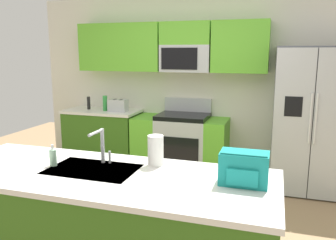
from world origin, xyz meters
TOP-DOWN VIEW (x-y plane):
  - ground_plane at (0.00, 0.00)m, footprint 9.00×9.00m
  - kitchen_wall_unit at (-0.14, 2.08)m, footprint 5.20×0.43m
  - back_counter at (-1.49, 1.80)m, footprint 1.15×0.63m
  - range_oven at (-0.23, 1.80)m, footprint 1.36×0.61m
  - refrigerator at (1.50, 1.73)m, footprint 0.90×0.76m
  - island_counter at (-0.13, -0.75)m, footprint 2.58×0.94m
  - toaster at (-1.20, 1.75)m, footprint 0.28×0.16m
  - pepper_mill at (-1.73, 1.80)m, footprint 0.05×0.05m
  - bottle_green at (-1.41, 1.74)m, footprint 0.07×0.07m
  - sink_faucet at (-0.23, -0.56)m, footprint 0.09×0.21m
  - soap_dispenser at (-0.57, -0.72)m, footprint 0.06×0.06m
  - paper_towel_roll at (0.20, -0.46)m, footprint 0.12×0.12m
  - backpack at (0.89, -0.66)m, footprint 0.32×0.22m

SIDE VIEW (x-z plane):
  - ground_plane at x=0.00m, z-range 0.00..0.00m
  - range_oven at x=-0.23m, z-range -0.11..0.99m
  - back_counter at x=-1.49m, z-range 0.00..0.90m
  - island_counter at x=-0.13m, z-range 0.00..0.90m
  - refrigerator at x=1.50m, z-range 0.00..1.85m
  - soap_dispenser at x=-0.57m, z-range 0.88..1.05m
  - toaster at x=-1.20m, z-range 0.90..1.08m
  - pepper_mill at x=-1.73m, z-range 0.90..1.10m
  - bottle_green at x=-1.41m, z-range 0.90..1.13m
  - backpack at x=0.89m, z-range 0.90..1.13m
  - paper_towel_roll at x=0.20m, z-range 0.90..1.14m
  - sink_faucet at x=-0.23m, z-range 0.93..1.21m
  - kitchen_wall_unit at x=-0.14m, z-range 0.17..2.77m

